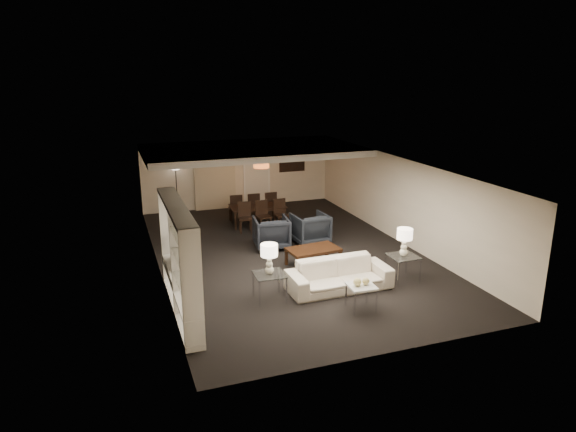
# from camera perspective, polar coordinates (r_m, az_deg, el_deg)

# --- Properties ---
(floor) EXTENTS (11.00, 11.00, 0.00)m
(floor) POSITION_cam_1_polar(r_m,az_deg,el_deg) (14.34, -0.00, -4.23)
(floor) COLOR black
(floor) RESTS_ON ground
(ceiling) EXTENTS (7.00, 11.00, 0.02)m
(ceiling) POSITION_cam_1_polar(r_m,az_deg,el_deg) (13.68, -0.00, 5.64)
(ceiling) COLOR silver
(ceiling) RESTS_ON ground
(wall_back) EXTENTS (7.00, 0.02, 2.50)m
(wall_back) POSITION_cam_1_polar(r_m,az_deg,el_deg) (19.09, -5.55, 4.74)
(wall_back) COLOR beige
(wall_back) RESTS_ON ground
(wall_front) EXTENTS (7.00, 0.02, 2.50)m
(wall_front) POSITION_cam_1_polar(r_m,az_deg,el_deg) (9.26, 11.59, -8.01)
(wall_front) COLOR beige
(wall_front) RESTS_ON ground
(wall_left) EXTENTS (0.02, 11.00, 2.50)m
(wall_left) POSITION_cam_1_polar(r_m,az_deg,el_deg) (13.25, -14.41, -0.78)
(wall_left) COLOR beige
(wall_left) RESTS_ON ground
(wall_right) EXTENTS (0.02, 11.00, 2.50)m
(wall_right) POSITION_cam_1_polar(r_m,az_deg,el_deg) (15.45, 12.33, 1.74)
(wall_right) COLOR beige
(wall_right) RESTS_ON ground
(ceiling_soffit) EXTENTS (7.00, 4.00, 0.20)m
(ceiling_soffit) POSITION_cam_1_polar(r_m,az_deg,el_deg) (16.99, -3.99, 7.31)
(ceiling_soffit) COLOR silver
(ceiling_soffit) RESTS_ON ceiling
(curtains) EXTENTS (1.50, 0.12, 2.40)m
(curtains) POSITION_cam_1_polar(r_m,az_deg,el_deg) (18.84, -8.15, 4.34)
(curtains) COLOR beige
(curtains) RESTS_ON wall_back
(door) EXTENTS (0.90, 0.05, 2.10)m
(door) POSITION_cam_1_polar(r_m,az_deg,el_deg) (19.28, -3.49, 4.29)
(door) COLOR silver
(door) RESTS_ON wall_back
(painting) EXTENTS (0.95, 0.04, 0.65)m
(painting) POSITION_cam_1_polar(r_m,az_deg,el_deg) (19.60, 0.44, 6.00)
(painting) COLOR #142D38
(painting) RESTS_ON wall_back
(media_unit) EXTENTS (0.38, 3.40, 2.35)m
(media_unit) POSITION_cam_1_polar(r_m,az_deg,el_deg) (10.84, -12.02, -4.83)
(media_unit) COLOR white
(media_unit) RESTS_ON wall_left
(pendant_light) EXTENTS (0.52, 0.52, 0.24)m
(pendant_light) POSITION_cam_1_polar(r_m,az_deg,el_deg) (17.15, -2.99, 5.78)
(pendant_light) COLOR #D8591E
(pendant_light) RESTS_ON ceiling_soffit
(sofa) EXTENTS (2.43, 0.98, 0.71)m
(sofa) POSITION_cam_1_polar(r_m,az_deg,el_deg) (12.06, 5.71, -6.55)
(sofa) COLOR beige
(sofa) RESTS_ON floor
(coffee_table) EXTENTS (1.40, 0.91, 0.48)m
(coffee_table) POSITION_cam_1_polar(r_m,az_deg,el_deg) (13.46, 2.80, -4.55)
(coffee_table) COLOR black
(coffee_table) RESTS_ON floor
(armchair_left) EXTENTS (1.07, 1.09, 0.90)m
(armchair_left) POSITION_cam_1_polar(r_m,az_deg,el_deg) (14.71, -1.86, -1.86)
(armchair_left) COLOR black
(armchair_left) RESTS_ON floor
(armchair_right) EXTENTS (1.01, 1.04, 0.90)m
(armchair_right) POSITION_cam_1_polar(r_m,az_deg,el_deg) (15.10, 2.48, -1.39)
(armchair_right) COLOR black
(armchair_right) RESTS_ON floor
(side_table_left) EXTENTS (0.70, 0.70, 0.62)m
(side_table_left) POSITION_cam_1_polar(r_m,az_deg,el_deg) (11.50, -2.06, -7.86)
(side_table_left) COLOR white
(side_table_left) RESTS_ON floor
(side_table_right) EXTENTS (0.67, 0.67, 0.62)m
(side_table_right) POSITION_cam_1_polar(r_m,az_deg,el_deg) (12.85, 12.62, -5.62)
(side_table_right) COLOR white
(side_table_right) RESTS_ON floor
(table_lamp_left) EXTENTS (0.40, 0.40, 0.69)m
(table_lamp_left) POSITION_cam_1_polar(r_m,az_deg,el_deg) (11.25, -2.10, -4.82)
(table_lamp_left) COLOR beige
(table_lamp_left) RESTS_ON side_table_left
(table_lamp_right) EXTENTS (0.40, 0.40, 0.69)m
(table_lamp_right) POSITION_cam_1_polar(r_m,az_deg,el_deg) (12.63, 12.80, -2.86)
(table_lamp_right) COLOR white
(table_lamp_right) RESTS_ON side_table_right
(marble_table) EXTENTS (0.59, 0.59, 0.55)m
(marble_table) POSITION_cam_1_polar(r_m,az_deg,el_deg) (11.19, 8.11, -8.92)
(marble_table) COLOR white
(marble_table) RESTS_ON floor
(gold_gourd_a) EXTENTS (0.18, 0.18, 0.18)m
(gold_gourd_a) POSITION_cam_1_polar(r_m,az_deg,el_deg) (11.00, 7.72, -7.27)
(gold_gourd_a) COLOR #F2DF80
(gold_gourd_a) RESTS_ON marble_table
(gold_gourd_b) EXTENTS (0.16, 0.16, 0.16)m
(gold_gourd_b) POSITION_cam_1_polar(r_m,az_deg,el_deg) (11.09, 8.64, -7.17)
(gold_gourd_b) COLOR #CEBA6D
(gold_gourd_b) RESTS_ON marble_table
(television) EXTENTS (1.07, 0.14, 0.62)m
(television) POSITION_cam_1_polar(r_m,az_deg,el_deg) (11.71, -12.45, -3.86)
(television) COLOR black
(television) RESTS_ON media_unit
(vase_blue) EXTENTS (0.15, 0.15, 0.16)m
(vase_blue) POSITION_cam_1_polar(r_m,az_deg,el_deg) (9.94, -11.21, -6.95)
(vase_blue) COLOR #273EAB
(vase_blue) RESTS_ON media_unit
(vase_amber) EXTENTS (0.15, 0.15, 0.16)m
(vase_amber) POSITION_cam_1_polar(r_m,az_deg,el_deg) (9.99, -11.58, -3.79)
(vase_amber) COLOR #B67E3C
(vase_amber) RESTS_ON media_unit
(floor_speaker) EXTENTS (0.16, 0.16, 1.11)m
(floor_speaker) POSITION_cam_1_polar(r_m,az_deg,el_deg) (12.92, -12.61, -4.35)
(floor_speaker) COLOR black
(floor_speaker) RESTS_ON floor
(dining_table) EXTENTS (1.88, 1.15, 0.64)m
(dining_table) POSITION_cam_1_polar(r_m,az_deg,el_deg) (16.94, -3.35, 0.08)
(dining_table) COLOR black
(dining_table) RESTS_ON floor
(chair_nl) EXTENTS (0.49, 0.49, 0.94)m
(chair_nl) POSITION_cam_1_polar(r_m,az_deg,el_deg) (16.14, -4.75, -0.19)
(chair_nl) COLOR black
(chair_nl) RESTS_ON floor
(chair_nm) EXTENTS (0.48, 0.48, 0.94)m
(chair_nm) POSITION_cam_1_polar(r_m,az_deg,el_deg) (16.30, -2.72, 0.01)
(chair_nm) COLOR black
(chair_nm) RESTS_ON floor
(chair_nr) EXTENTS (0.46, 0.46, 0.94)m
(chair_nr) POSITION_cam_1_polar(r_m,az_deg,el_deg) (16.47, -0.72, 0.20)
(chair_nr) COLOR black
(chair_nr) RESTS_ON floor
(chair_fl) EXTENTS (0.46, 0.46, 0.94)m
(chair_fl) POSITION_cam_1_polar(r_m,az_deg,el_deg) (17.35, -5.86, 0.94)
(chair_fl) COLOR black
(chair_fl) RESTS_ON floor
(chair_fm) EXTENTS (0.45, 0.45, 0.94)m
(chair_fm) POSITION_cam_1_polar(r_m,az_deg,el_deg) (17.50, -3.96, 1.12)
(chair_fm) COLOR black
(chair_fm) RESTS_ON floor
(chair_fr) EXTENTS (0.44, 0.44, 0.94)m
(chair_fr) POSITION_cam_1_polar(r_m,az_deg,el_deg) (17.66, -2.08, 1.29)
(chair_fr) COLOR black
(chair_fr) RESTS_ON floor
(floor_lamp) EXTENTS (0.32, 0.32, 1.84)m
(floor_lamp) POSITION_cam_1_polar(r_m,az_deg,el_deg) (18.46, -12.27, 3.01)
(floor_lamp) COLOR black
(floor_lamp) RESTS_ON floor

